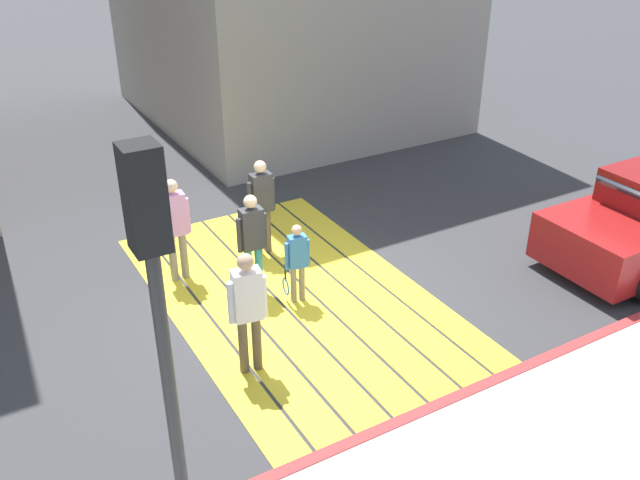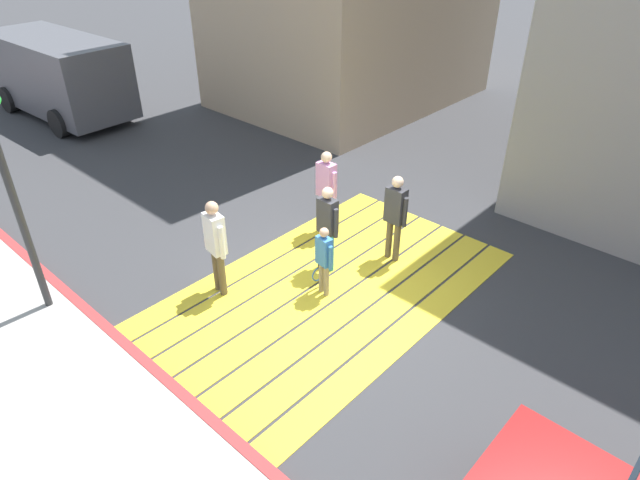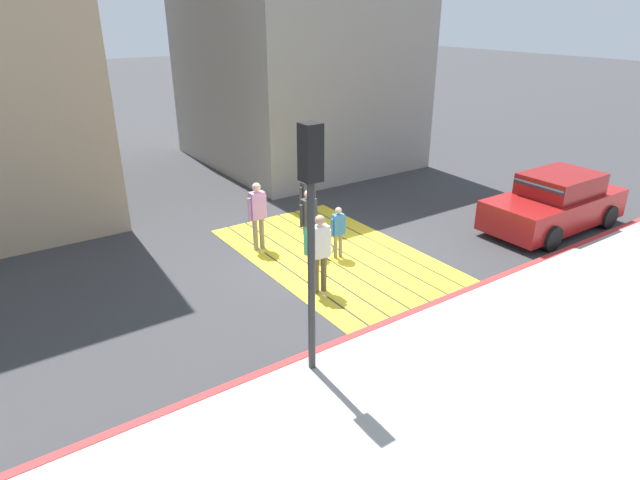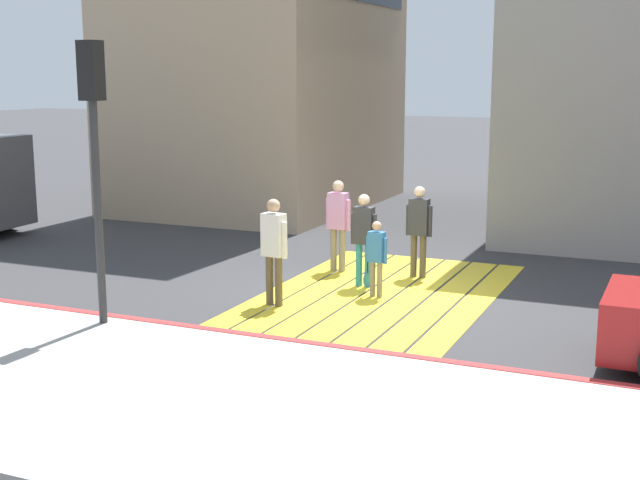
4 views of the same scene
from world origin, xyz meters
name	(u,v)px [view 3 (image 3 of 4)]	position (x,y,z in m)	size (l,w,h in m)	color
ground_plane	(334,255)	(0.00, 0.00, 0.00)	(120.00, 120.00, 0.00)	#38383A
crosswalk_stripes	(334,255)	(0.00, 0.00, 0.01)	(6.40, 3.80, 0.01)	yellow
sidewalk_west	(526,366)	(-5.60, 0.00, 0.06)	(4.80, 40.00, 0.12)	#ADA8A0
curb_painted	(428,308)	(-3.25, 0.00, 0.07)	(0.16, 40.00, 0.13)	#BC3333
building_far_south	(296,51)	(8.50, -4.31, 4.15)	(8.00, 7.03, 8.31)	gray
car_parked_near_curb	(555,203)	(-2.00, -6.07, 0.73)	(2.00, 4.31, 1.57)	maroon
traffic_light_corner	(310,204)	(-3.58, 3.09, 3.04)	(0.39, 0.28, 4.24)	#2D2D2D
pedestrian_adult_lead	(308,199)	(1.52, -0.22, 1.01)	(0.22, 0.51, 1.73)	brown
pedestrian_adult_trailing	(258,211)	(1.40, 1.36, 1.03)	(0.24, 0.52, 1.77)	gray
pedestrian_adult_side	(320,248)	(-1.34, 1.37, 1.04)	(0.28, 0.51, 1.78)	brown
pedestrian_teen_behind	(309,217)	(0.44, 0.47, 0.98)	(0.23, 0.49, 1.68)	teal
pedestrian_child_with_racket	(338,230)	(-0.16, 0.02, 0.75)	(0.30, 0.41, 1.33)	gray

